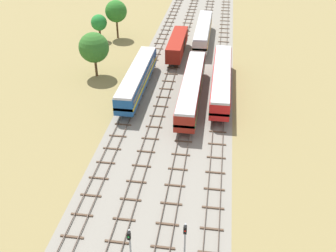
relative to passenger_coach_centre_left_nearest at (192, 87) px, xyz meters
name	(u,v)px	position (x,y,z in m)	size (l,w,h in m)	color
ground_plane	(186,67)	(-2.27, 13.15, -2.61)	(480.00, 480.00, 0.00)	olive
ballast_bed	(186,67)	(-2.27, 13.15, -2.61)	(17.63, 176.00, 0.01)	gray
track_far_left	(151,62)	(-9.09, 14.15, -2.48)	(2.40, 126.00, 0.29)	#47382D
track_left	(174,64)	(-4.54, 14.15, -2.48)	(2.40, 126.00, 0.29)	#47382D
track_centre_left	(198,65)	(0.00, 14.15, -2.48)	(2.40, 126.00, 0.29)	#47382D
track_centre	(222,67)	(4.54, 14.15, -2.48)	(2.40, 126.00, 0.29)	#47382D
passenger_coach_centre_left_nearest	(192,87)	(0.00, 0.00, 0.00)	(2.96, 22.00, 3.80)	maroon
diesel_railcar_far_left_near	(137,77)	(-9.09, 2.14, -0.02)	(2.96, 20.50, 3.80)	#194C8C
passenger_coach_centre_mid	(222,78)	(4.54, 3.73, 0.00)	(2.96, 22.00, 3.80)	red
freight_boxcar_left_midfar	(177,44)	(-4.54, 18.50, -0.16)	(2.87, 14.00, 3.60)	maroon
diesel_railcar_centre_left_far	(203,31)	(0.00, 26.91, -0.02)	(2.96, 20.50, 3.80)	beige
signal_post_nearest	(130,247)	(-2.27, -32.60, 0.92)	(0.28, 0.47, 5.58)	gray
signal_post_near	(185,242)	(2.27, -31.43, 1.00)	(0.28, 0.47, 5.73)	gray
lineside_tree_0	(94,48)	(-17.76, 7.22, 2.70)	(5.25, 5.25, 7.96)	#4C331E
lineside_tree_1	(116,11)	(-18.98, 27.13, 3.28)	(4.69, 4.69, 8.27)	#4C331E
lineside_tree_2	(99,23)	(-22.36, 24.95, 1.32)	(3.43, 3.43, 5.68)	#4C331E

